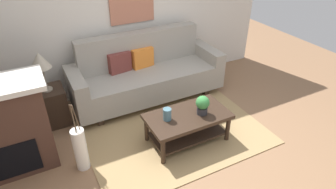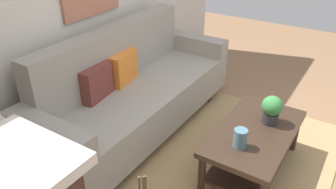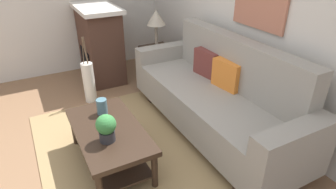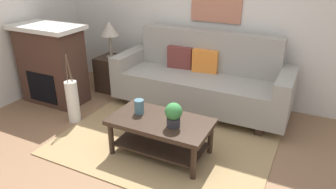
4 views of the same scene
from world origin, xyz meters
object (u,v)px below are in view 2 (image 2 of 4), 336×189
at_px(potted_plant_tabletop, 272,109).
at_px(coffee_table, 254,141).
at_px(throw_pillow_orange, 124,68).
at_px(couch, 134,92).
at_px(tabletop_vase, 240,138).
at_px(throw_pillow_maroon, 97,83).

bearing_deg(potted_plant_tabletop, coffee_table, 161.64).
bearing_deg(throw_pillow_orange, coffee_table, -88.92).
xyz_separation_m(couch, tabletop_vase, (-0.26, -1.25, 0.08)).
bearing_deg(tabletop_vase, potted_plant_tabletop, -11.27).
bearing_deg(tabletop_vase, coffee_table, -6.62).
xyz_separation_m(coffee_table, tabletop_vase, (-0.29, 0.03, 0.20)).
bearing_deg(tabletop_vase, couch, 78.25).
relative_size(couch, coffee_table, 2.24).
xyz_separation_m(throw_pillow_maroon, throw_pillow_orange, (0.39, 0.00, 0.00)).
bearing_deg(couch, coffee_table, -88.81).
bearing_deg(throw_pillow_maroon, potted_plant_tabletop, -67.83).
relative_size(couch, potted_plant_tabletop, 9.40).
bearing_deg(coffee_table, tabletop_vase, 173.38).
xyz_separation_m(throw_pillow_maroon, potted_plant_tabletop, (0.60, -1.47, -0.11)).
xyz_separation_m(throw_pillow_orange, tabletop_vase, (-0.26, -1.38, -0.17)).
distance_m(couch, throw_pillow_maroon, 0.48).
height_order(couch, throw_pillow_orange, couch).
bearing_deg(tabletop_vase, throw_pillow_maroon, 95.44).
height_order(couch, throw_pillow_maroon, couch).
bearing_deg(throw_pillow_maroon, tabletop_vase, -84.56).
distance_m(throw_pillow_maroon, coffee_table, 1.52).
distance_m(tabletop_vase, potted_plant_tabletop, 0.48).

